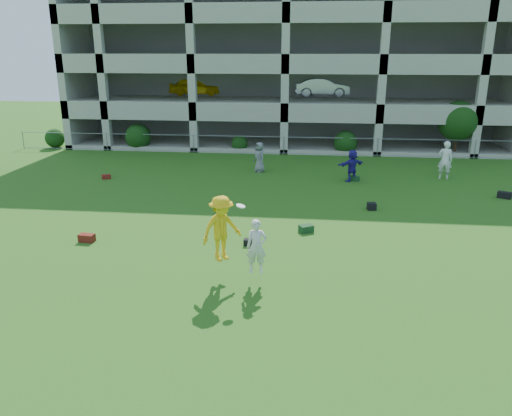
# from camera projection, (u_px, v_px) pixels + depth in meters

# --- Properties ---
(ground) EXTENTS (100.00, 100.00, 0.00)m
(ground) POSITION_uv_depth(u_px,v_px,m) (247.00, 284.00, 14.68)
(ground) COLOR #235114
(ground) RESTS_ON ground
(bystander_c) EXTENTS (0.94, 0.97, 1.68)m
(bystander_c) POSITION_uv_depth(u_px,v_px,m) (259.00, 157.00, 27.83)
(bystander_c) COLOR slate
(bystander_c) RESTS_ON ground
(bystander_d) EXTENTS (1.57, 1.24, 1.67)m
(bystander_d) POSITION_uv_depth(u_px,v_px,m) (352.00, 166.00, 25.82)
(bystander_d) COLOR navy
(bystander_d) RESTS_ON ground
(bystander_e) EXTENTS (0.83, 0.63, 2.03)m
(bystander_e) POSITION_uv_depth(u_px,v_px,m) (445.00, 160.00, 26.27)
(bystander_e) COLOR white
(bystander_e) RESTS_ON ground
(bag_red_a) EXTENTS (0.58, 0.36, 0.28)m
(bag_red_a) POSITION_uv_depth(u_px,v_px,m) (87.00, 238.00, 17.88)
(bag_red_a) COLOR #551A0E
(bag_red_a) RESTS_ON ground
(bag_black_b) EXTENTS (0.40, 0.25, 0.22)m
(bag_black_b) POSITION_uv_depth(u_px,v_px,m) (249.00, 242.00, 17.57)
(bag_black_b) COLOR black
(bag_black_b) RESTS_ON ground
(bag_green_c) EXTENTS (0.61, 0.55, 0.26)m
(bag_green_c) POSITION_uv_depth(u_px,v_px,m) (306.00, 229.00, 18.84)
(bag_green_c) COLOR #153A1F
(bag_green_c) RESTS_ON ground
(crate_d) EXTENTS (0.39, 0.39, 0.30)m
(crate_d) POSITION_uv_depth(u_px,v_px,m) (372.00, 206.00, 21.43)
(crate_d) COLOR black
(crate_d) RESTS_ON ground
(bag_black_e) EXTENTS (0.67, 0.55, 0.30)m
(bag_black_e) POSITION_uv_depth(u_px,v_px,m) (504.00, 195.00, 23.07)
(bag_black_e) COLOR black
(bag_black_e) RESTS_ON ground
(bag_red_f) EXTENTS (0.53, 0.47, 0.24)m
(bag_red_f) POSITION_uv_depth(u_px,v_px,m) (106.00, 177.00, 26.49)
(bag_red_f) COLOR #5C0F11
(bag_red_f) RESTS_ON ground
(bag_green_g) EXTENTS (0.58, 0.52, 0.25)m
(bag_green_g) POSITION_uv_depth(u_px,v_px,m) (354.00, 178.00, 26.14)
(bag_green_g) COLOR #143822
(bag_green_g) RESTS_ON ground
(frisbee_contest) EXTENTS (2.10, 1.40, 2.24)m
(frisbee_contest) POSITION_uv_depth(u_px,v_px,m) (227.00, 231.00, 14.59)
(frisbee_contest) COLOR yellow
(frisbee_contest) RESTS_ON ground
(parking_garage) EXTENTS (30.00, 14.00, 12.00)m
(parking_garage) POSITION_uv_depth(u_px,v_px,m) (291.00, 57.00, 39.07)
(parking_garage) COLOR #9E998C
(parking_garage) RESTS_ON ground
(fence) EXTENTS (36.06, 0.06, 1.20)m
(fence) POSITION_uv_depth(u_px,v_px,m) (284.00, 145.00, 32.48)
(fence) COLOR gray
(fence) RESTS_ON ground
(shrub_row) EXTENTS (34.38, 2.52, 3.50)m
(shrub_row) POSITION_uv_depth(u_px,v_px,m) (355.00, 131.00, 32.39)
(shrub_row) COLOR #163D11
(shrub_row) RESTS_ON ground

